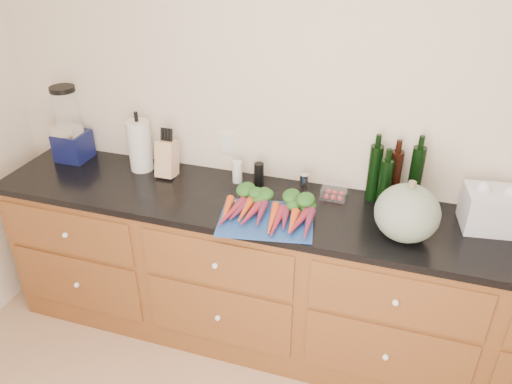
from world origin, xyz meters
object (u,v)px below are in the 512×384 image
(carrots, at_px, (269,209))
(squash, at_px, (407,213))
(knife_block, at_px, (167,158))
(cutting_board, at_px, (266,219))
(paper_towel, at_px, (140,146))
(tomato_box, at_px, (334,193))
(blender_appliance, at_px, (70,128))

(carrots, xyz_separation_m, squash, (0.66, 0.01, 0.10))
(carrots, xyz_separation_m, knife_block, (-0.69, 0.25, 0.07))
(cutting_board, distance_m, paper_towel, 0.94)
(carrots, bearing_deg, paper_towel, 162.58)
(knife_block, bearing_deg, tomato_box, 1.76)
(squash, distance_m, tomato_box, 0.48)
(squash, xyz_separation_m, tomato_box, (-0.38, 0.27, -0.10))
(cutting_board, bearing_deg, carrots, 90.00)
(squash, relative_size, tomato_box, 2.25)
(cutting_board, xyz_separation_m, blender_appliance, (-1.35, 0.32, 0.20))
(paper_towel, height_order, tomato_box, paper_towel)
(knife_block, height_order, tomato_box, knife_block)
(carrots, relative_size, squash, 1.55)
(squash, height_order, knife_block, squash)
(blender_appliance, height_order, knife_block, blender_appliance)
(cutting_board, height_order, blender_appliance, blender_appliance)
(blender_appliance, xyz_separation_m, knife_block, (0.65, -0.02, -0.10))
(knife_block, bearing_deg, cutting_board, -23.42)
(cutting_board, height_order, carrots, carrots)
(blender_appliance, height_order, paper_towel, blender_appliance)
(blender_appliance, xyz_separation_m, tomato_box, (1.63, 0.01, -0.17))
(carrots, relative_size, knife_block, 2.21)
(tomato_box, bearing_deg, cutting_board, -130.62)
(cutting_board, xyz_separation_m, tomato_box, (0.28, 0.33, 0.03))
(blender_appliance, relative_size, paper_towel, 1.52)
(squash, relative_size, knife_block, 1.43)
(carrots, bearing_deg, blender_appliance, 168.57)
(blender_appliance, bearing_deg, carrots, -11.43)
(carrots, distance_m, paper_towel, 0.92)
(tomato_box, bearing_deg, blender_appliance, -179.56)
(squash, relative_size, paper_towel, 0.99)
(blender_appliance, distance_m, paper_towel, 0.47)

